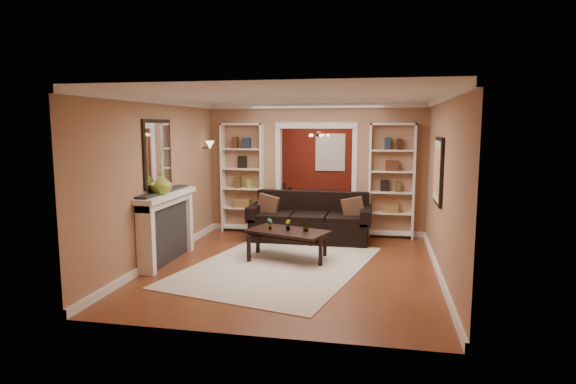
% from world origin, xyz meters
% --- Properties ---
extents(floor, '(8.00, 8.00, 0.00)m').
position_xyz_m(floor, '(0.00, 0.00, 0.00)').
color(floor, brown).
rests_on(floor, ground).
extents(ceiling, '(8.00, 8.00, 0.00)m').
position_xyz_m(ceiling, '(0.00, 0.00, 2.70)').
color(ceiling, white).
rests_on(ceiling, ground).
extents(wall_back, '(8.00, 0.00, 8.00)m').
position_xyz_m(wall_back, '(0.00, 4.00, 1.35)').
color(wall_back, '#A27455').
rests_on(wall_back, ground).
extents(wall_front, '(8.00, 0.00, 8.00)m').
position_xyz_m(wall_front, '(0.00, -4.00, 1.35)').
color(wall_front, '#A27455').
rests_on(wall_front, ground).
extents(wall_left, '(0.00, 8.00, 8.00)m').
position_xyz_m(wall_left, '(-2.25, 0.00, 1.35)').
color(wall_left, '#A27455').
rests_on(wall_left, ground).
extents(wall_right, '(0.00, 8.00, 8.00)m').
position_xyz_m(wall_right, '(2.25, 0.00, 1.35)').
color(wall_right, '#A27455').
rests_on(wall_right, ground).
extents(partition_wall, '(4.50, 0.15, 2.70)m').
position_xyz_m(partition_wall, '(0.00, 1.20, 1.35)').
color(partition_wall, '#A27455').
rests_on(partition_wall, floor).
extents(red_back_panel, '(4.44, 0.04, 2.64)m').
position_xyz_m(red_back_panel, '(0.00, 3.97, 1.32)').
color(red_back_panel, maroon).
rests_on(red_back_panel, floor).
extents(dining_window, '(0.78, 0.03, 0.98)m').
position_xyz_m(dining_window, '(0.00, 3.93, 1.55)').
color(dining_window, '#8CA5CC').
rests_on(dining_window, wall_back).
extents(area_rug, '(3.25, 4.01, 0.01)m').
position_xyz_m(area_rug, '(-0.25, -1.41, 0.01)').
color(area_rug, beige).
rests_on(area_rug, floor).
extents(sofa, '(2.38, 1.03, 0.93)m').
position_xyz_m(sofa, '(-0.01, 0.45, 0.47)').
color(sofa, black).
rests_on(sofa, floor).
extents(pillow_left, '(0.43, 0.18, 0.41)m').
position_xyz_m(pillow_left, '(-0.86, 0.43, 0.66)').
color(pillow_left, brown).
rests_on(pillow_left, sofa).
extents(pillow_right, '(0.41, 0.13, 0.41)m').
position_xyz_m(pillow_right, '(0.83, 0.43, 0.66)').
color(pillow_right, brown).
rests_on(pillow_right, sofa).
extents(coffee_table, '(1.48, 1.10, 0.50)m').
position_xyz_m(coffee_table, '(-0.18, -0.98, 0.25)').
color(coffee_table, black).
rests_on(coffee_table, floor).
extents(plant_left, '(0.11, 0.13, 0.21)m').
position_xyz_m(plant_left, '(-0.48, -0.98, 0.60)').
color(plant_left, '#336626').
rests_on(plant_left, coffee_table).
extents(plant_center, '(0.12, 0.13, 0.18)m').
position_xyz_m(plant_center, '(-0.18, -0.98, 0.59)').
color(plant_center, '#336626').
rests_on(plant_center, coffee_table).
extents(plant_right, '(0.15, 0.15, 0.19)m').
position_xyz_m(plant_right, '(0.13, -0.98, 0.59)').
color(plant_right, '#336626').
rests_on(plant_right, coffee_table).
extents(bookshelf_left, '(0.90, 0.30, 2.30)m').
position_xyz_m(bookshelf_left, '(-1.55, 1.03, 1.15)').
color(bookshelf_left, white).
rests_on(bookshelf_left, floor).
extents(bookshelf_right, '(0.90, 0.30, 2.30)m').
position_xyz_m(bookshelf_right, '(1.55, 1.03, 1.15)').
color(bookshelf_right, white).
rests_on(bookshelf_right, floor).
extents(fireplace, '(0.32, 1.70, 1.16)m').
position_xyz_m(fireplace, '(-2.09, -1.50, 0.58)').
color(fireplace, white).
rests_on(fireplace, floor).
extents(vase, '(0.42, 0.42, 0.36)m').
position_xyz_m(vase, '(-2.09, -1.70, 1.34)').
color(vase, olive).
rests_on(vase, fireplace).
extents(mirror, '(0.03, 0.95, 1.10)m').
position_xyz_m(mirror, '(-2.23, -1.50, 1.80)').
color(mirror, silver).
rests_on(mirror, wall_left).
extents(wall_sconce, '(0.18, 0.18, 0.22)m').
position_xyz_m(wall_sconce, '(-2.15, 0.55, 1.83)').
color(wall_sconce, '#FFE0A5').
rests_on(wall_sconce, wall_left).
extents(framed_art, '(0.04, 0.85, 1.05)m').
position_xyz_m(framed_art, '(2.21, -1.00, 1.55)').
color(framed_art, black).
rests_on(framed_art, wall_right).
extents(dining_table, '(1.74, 0.97, 0.61)m').
position_xyz_m(dining_table, '(-0.13, 2.54, 0.31)').
color(dining_table, black).
rests_on(dining_table, floor).
extents(dining_chair_nw, '(0.50, 0.50, 0.93)m').
position_xyz_m(dining_chair_nw, '(-0.68, 2.24, 0.47)').
color(dining_chair_nw, black).
rests_on(dining_chair_nw, floor).
extents(dining_chair_ne, '(0.45, 0.45, 0.80)m').
position_xyz_m(dining_chair_ne, '(0.42, 2.24, 0.40)').
color(dining_chair_ne, black).
rests_on(dining_chair_ne, floor).
extents(dining_chair_sw, '(0.45, 0.45, 0.76)m').
position_xyz_m(dining_chair_sw, '(-0.68, 2.84, 0.38)').
color(dining_chair_sw, black).
rests_on(dining_chair_sw, floor).
extents(dining_chair_se, '(0.53, 0.53, 0.88)m').
position_xyz_m(dining_chair_se, '(0.42, 2.84, 0.44)').
color(dining_chair_se, black).
rests_on(dining_chair_se, floor).
extents(chandelier, '(0.50, 0.50, 0.30)m').
position_xyz_m(chandelier, '(0.00, 2.70, 2.02)').
color(chandelier, '#3A211A').
rests_on(chandelier, ceiling).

